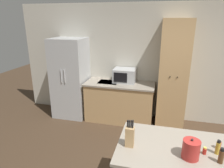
{
  "coord_description": "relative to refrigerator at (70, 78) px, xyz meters",
  "views": [
    {
      "loc": [
        -0.23,
        -2.17,
        2.25
      ],
      "look_at": [
        -1.14,
        1.4,
        1.05
      ],
      "focal_mm": 32.0,
      "sensor_mm": 36.0,
      "label": 1
    }
  ],
  "objects": [
    {
      "name": "pantry_cabinet",
      "position": [
        2.31,
        0.06,
        0.21
      ],
      "size": [
        0.58,
        0.58,
        2.27
      ],
      "color": "tan",
      "rests_on": "ground_plane"
    },
    {
      "name": "wall_back",
      "position": [
        2.29,
        0.37,
        0.37
      ],
      "size": [
        7.2,
        0.06,
        2.6
      ],
      "color": "beige",
      "rests_on": "ground_plane"
    },
    {
      "name": "refrigerator",
      "position": [
        0.0,
        0.0,
        0.0
      ],
      "size": [
        0.76,
        0.7,
        1.85
      ],
      "color": "#B7BABC",
      "rests_on": "ground_plane"
    },
    {
      "name": "back_counter",
      "position": [
        1.19,
        0.01,
        -0.47
      ],
      "size": [
        1.54,
        0.69,
        0.9
      ],
      "color": "tan",
      "rests_on": "ground_plane"
    },
    {
      "name": "spice_bottle_amber_oil",
      "position": [
        2.57,
        -2.18,
        0.01
      ],
      "size": [
        0.04,
        0.04,
        0.08
      ],
      "color": "#B2281E",
      "rests_on": "kitchen_island"
    },
    {
      "name": "knife_block",
      "position": [
        1.78,
        -2.24,
        0.1
      ],
      "size": [
        0.09,
        0.07,
        0.32
      ],
      "color": "tan",
      "rests_on": "kitchen_island"
    },
    {
      "name": "kettle",
      "position": [
        2.41,
        -2.28,
        0.08
      ],
      "size": [
        0.17,
        0.17,
        0.22
      ],
      "color": "#B72D28",
      "rests_on": "kitchen_island"
    },
    {
      "name": "microwave",
      "position": [
        1.28,
        0.12,
        0.12
      ],
      "size": [
        0.49,
        0.4,
        0.3
      ],
      "color": "#B2B5B7",
      "rests_on": "back_counter"
    },
    {
      "name": "spice_bottle_pale_salt",
      "position": [
        2.7,
        -2.15,
        0.05
      ],
      "size": [
        0.04,
        0.04,
        0.16
      ],
      "color": "gold",
      "rests_on": "kitchen_island"
    },
    {
      "name": "spice_bottle_green_herb",
      "position": [
        2.7,
        -2.29,
        0.05
      ],
      "size": [
        0.05,
        0.05,
        0.17
      ],
      "color": "#563319",
      "rests_on": "kitchen_island"
    },
    {
      "name": "spice_bottle_tall_dark",
      "position": [
        2.49,
        -2.12,
        0.02
      ],
      "size": [
        0.04,
        0.04,
        0.1
      ],
      "color": "#337033",
      "rests_on": "kitchen_island"
    },
    {
      "name": "spice_bottle_short_red",
      "position": [
        2.73,
        -2.04,
        0.02
      ],
      "size": [
        0.05,
        0.05,
        0.1
      ],
      "color": "#B2281E",
      "rests_on": "kitchen_island"
    }
  ]
}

